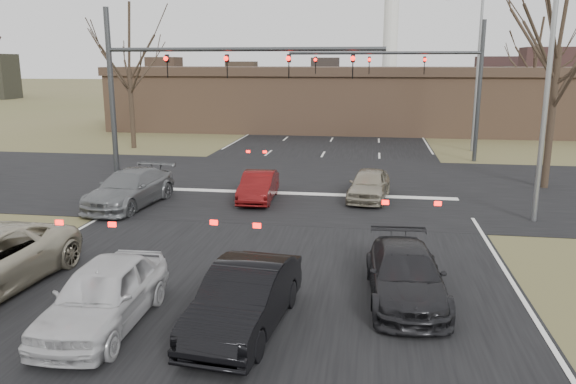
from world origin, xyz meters
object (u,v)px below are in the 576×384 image
car_black_hatch (245,298)px  car_silver_ahead (369,185)px  car_red_ahead (258,186)px  car_charcoal_sedan (406,275)px  car_white_sedan (103,295)px  building (362,99)px  mast_arm_near (181,76)px  car_grey_ahead (130,189)px  streetlight_right_near (544,65)px  mast_arm_far (430,74)px  streetlight_right_far (475,64)px

car_black_hatch → car_silver_ahead: 12.60m
car_black_hatch → car_red_ahead: 11.65m
car_black_hatch → car_charcoal_sedan: 4.09m
car_white_sedan → car_silver_ahead: bearing=65.0°
building → mast_arm_near: (-7.23, -25.00, 2.41)m
car_grey_ahead → streetlight_right_near: bearing=6.5°
building → car_grey_ahead: bearing=-106.8°
mast_arm_far → car_white_sedan: size_ratio=2.59×
streetlight_right_near → car_black_hatch: bearing=-130.1°
car_black_hatch → car_red_ahead: car_black_hatch is taller
car_silver_ahead → mast_arm_near: bearing=-177.0°
car_white_sedan → car_charcoal_sedan: size_ratio=0.98×
building → car_charcoal_sedan: size_ratio=9.69×
mast_arm_near → streetlight_right_near: 14.38m
car_charcoal_sedan → streetlight_right_near: bearing=54.8°
building → streetlight_right_near: bearing=-76.3°
car_grey_ahead → car_silver_ahead: 9.84m
car_white_sedan → car_black_hatch: size_ratio=0.99×
car_red_ahead → car_silver_ahead: car_silver_ahead is taller
car_white_sedan → car_grey_ahead: (-3.93, 10.12, -0.01)m
mast_arm_far → car_silver_ahead: 11.85m
mast_arm_near → car_black_hatch: mast_arm_near is taller
streetlight_right_far → car_charcoal_sedan: size_ratio=2.29×
mast_arm_near → car_black_hatch: size_ratio=2.80×
car_charcoal_sedan → car_grey_ahead: size_ratio=0.88×
streetlight_right_far → car_charcoal_sedan: streetlight_right_far is taller
building → car_white_sedan: (-4.57, -38.21, -1.93)m
car_charcoal_sedan → car_black_hatch: bearing=-152.2°
building → car_charcoal_sedan: building is taller
mast_arm_near → building: bearing=73.9°
car_black_hatch → car_grey_ahead: bearing=131.3°
mast_arm_near → mast_arm_far: bearing=41.2°
mast_arm_near → car_white_sedan: size_ratio=2.82×
building → mast_arm_near: mast_arm_near is taller
streetlight_right_near → car_charcoal_sedan: size_ratio=2.29×
car_red_ahead → car_white_sedan: bearing=-97.3°
streetlight_right_near → car_white_sedan: bearing=-138.1°
car_silver_ahead → car_red_ahead: bearing=-162.4°
mast_arm_far → streetlight_right_near: size_ratio=1.11×
car_white_sedan → car_black_hatch: bearing=4.8°
building → car_red_ahead: building is taller
building → mast_arm_far: 15.75m
car_silver_ahead → streetlight_right_far: bearing=73.2°
building → car_grey_ahead: building is taller
mast_arm_far → car_grey_ahead: (-12.68, -13.10, -4.30)m
mast_arm_near → streetlight_right_near: bearing=-12.1°
building → mast_arm_near: size_ratio=3.50×
mast_arm_near → car_red_ahead: size_ratio=3.30×
car_red_ahead → car_silver_ahead: bearing=8.5°
car_red_ahead → mast_arm_near: bearing=156.3°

